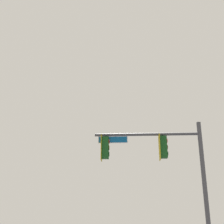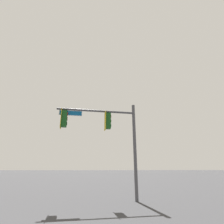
# 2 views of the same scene
# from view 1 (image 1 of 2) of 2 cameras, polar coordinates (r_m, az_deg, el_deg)

# --- Properties ---
(signal_pole_near) EXTENTS (5.37, 0.97, 6.31)m
(signal_pole_near) POSITION_cam_1_polar(r_m,az_deg,el_deg) (15.70, 9.11, -8.60)
(signal_pole_near) COLOR #47474C
(signal_pole_near) RESTS_ON ground_plane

